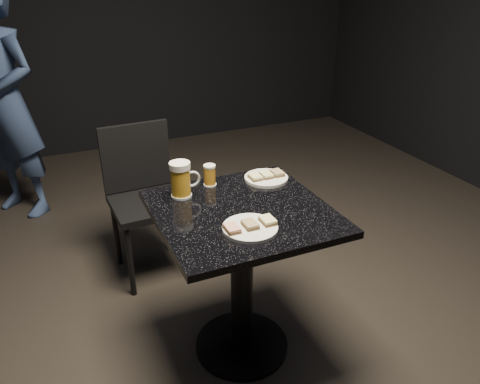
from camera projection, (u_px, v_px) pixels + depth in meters
name	position (u px, v px, depth m)	size (l,w,h in m)	color
floor	(242.00, 346.00, 2.25)	(6.00, 6.00, 0.00)	black
plate_large	(250.00, 228.00, 1.77)	(0.21, 0.21, 0.01)	silver
plate_small	(266.00, 178.00, 2.18)	(0.20, 0.20, 0.01)	white
patron	(5.00, 103.00, 3.16)	(0.59, 0.39, 1.62)	navy
table	(242.00, 258.00, 2.03)	(0.70, 0.70, 0.75)	black
beer_mug	(181.00, 179.00, 2.00)	(0.13, 0.09, 0.16)	silver
beer_tumbler	(210.00, 175.00, 2.11)	(0.06, 0.06, 0.10)	white
chair	(144.00, 192.00, 2.64)	(0.40, 0.40, 0.86)	black
canapes_on_plate_large	(250.00, 224.00, 1.77)	(0.20, 0.07, 0.02)	#4C3521
canapes_on_plate_small	(266.00, 175.00, 2.18)	(0.16, 0.07, 0.02)	#4C3521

